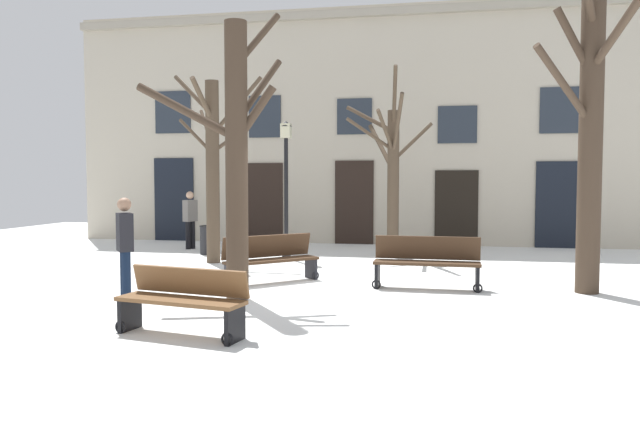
% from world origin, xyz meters
% --- Properties ---
extents(ground_plane, '(29.03, 29.03, 0.00)m').
position_xyz_m(ground_plane, '(0.00, 0.00, 0.00)').
color(ground_plane, white).
extents(building_facade, '(18.14, 0.60, 7.23)m').
position_xyz_m(building_facade, '(-0.00, 7.81, 3.64)').
color(building_facade, '#BCB29E').
rests_on(building_facade, ground).
extents(tree_foreground, '(2.29, 2.44, 4.73)m').
position_xyz_m(tree_foreground, '(1.26, 4.76, 2.21)').
color(tree_foreground, '#4C3D2D').
rests_on(tree_foreground, ground).
extents(tree_right_of_center, '(1.55, 1.85, 5.35)m').
position_xyz_m(tree_right_of_center, '(4.93, 0.36, 2.83)').
color(tree_right_of_center, '#423326').
rests_on(tree_right_of_center, ground).
extents(tree_center, '(2.26, 1.93, 4.54)m').
position_xyz_m(tree_center, '(-2.84, 2.88, 2.36)').
color(tree_center, '#4C3D2D').
rests_on(tree_center, ground).
extents(tree_near_facade, '(2.36, 1.08, 4.78)m').
position_xyz_m(tree_near_facade, '(-0.90, -1.20, 2.41)').
color(tree_near_facade, '#423326').
rests_on(tree_near_facade, ground).
extents(streetlamp, '(0.30, 0.30, 3.44)m').
position_xyz_m(streetlamp, '(-1.31, 3.93, 2.12)').
color(streetlamp, black).
rests_on(streetlamp, ground).
extents(litter_bin, '(0.47, 0.47, 0.77)m').
position_xyz_m(litter_bin, '(-3.53, 4.36, 0.39)').
color(litter_bin, black).
rests_on(litter_bin, ground).
extents(bench_back_to_back_right, '(1.95, 0.54, 0.95)m').
position_xyz_m(bench_back_to_back_right, '(2.19, 0.33, 0.49)').
color(bench_back_to_back_right, '#3D2819').
rests_on(bench_back_to_back_right, ground).
extents(bench_near_center_tree, '(1.69, 1.64, 0.91)m').
position_xyz_m(bench_near_center_tree, '(-0.77, 0.45, 0.47)').
color(bench_near_center_tree, '#3D2819').
rests_on(bench_near_center_tree, ground).
extents(bench_near_lamp, '(1.78, 0.83, 0.85)m').
position_xyz_m(bench_near_lamp, '(-0.83, -3.55, 0.45)').
color(bench_near_lamp, brown).
rests_on(bench_near_lamp, ground).
extents(person_strolling, '(0.41, 0.43, 1.68)m').
position_xyz_m(person_strolling, '(-2.66, -1.63, 0.93)').
color(person_strolling, black).
rests_on(person_strolling, ground).
extents(person_by_shop_door, '(0.35, 0.44, 1.64)m').
position_xyz_m(person_by_shop_door, '(-4.49, 5.43, 0.91)').
color(person_by_shop_door, black).
rests_on(person_by_shop_door, ground).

